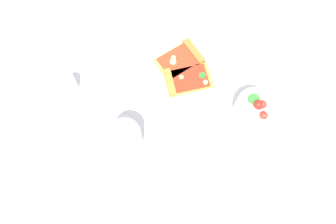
# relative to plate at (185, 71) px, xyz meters

# --- Properties ---
(ground_plane) EXTENTS (2.40, 2.40, 0.00)m
(ground_plane) POSITION_rel_plate_xyz_m (-0.03, 0.03, -0.01)
(ground_plane) COLOR silver
(ground_plane) RESTS_ON ground
(plate) EXTENTS (0.25, 0.25, 0.01)m
(plate) POSITION_rel_plate_xyz_m (0.00, 0.00, 0.00)
(plate) COLOR silver
(plate) RESTS_ON ground_plane
(pizza_slice_near) EXTENTS (0.12, 0.14, 0.03)m
(pizza_slice_near) POSITION_rel_plate_xyz_m (0.03, -0.02, 0.01)
(pizza_slice_near) COLOR gold
(pizza_slice_near) RESTS_ON plate
(pizza_slice_far) EXTENTS (0.14, 0.14, 0.02)m
(pizza_slice_far) POSITION_rel_plate_xyz_m (-0.02, 0.03, 0.01)
(pizza_slice_far) COLOR gold
(pizza_slice_far) RESTS_ON plate
(salad_bowl) EXTENTS (0.11, 0.11, 0.08)m
(salad_bowl) POSITION_rel_plate_xyz_m (-0.22, 0.00, 0.03)
(salad_bowl) COLOR white
(salad_bowl) RESTS_ON ground_plane
(soda_glass) EXTENTS (0.08, 0.08, 0.11)m
(soda_glass) POSITION_rel_plate_xyz_m (0.01, 0.26, 0.04)
(soda_glass) COLOR silver
(soda_glass) RESTS_ON ground_plane
(paper_napkin) EXTENTS (0.14, 0.14, 0.00)m
(paper_napkin) POSITION_rel_plate_xyz_m (-0.18, 0.19, -0.01)
(paper_napkin) COLOR silver
(paper_napkin) RESTS_ON ground_plane
(pepper_shaker) EXTENTS (0.03, 0.03, 0.08)m
(pepper_shaker) POSITION_rel_plate_xyz_m (0.23, 0.21, 0.03)
(pepper_shaker) COLOR silver
(pepper_shaker) RESTS_ON ground_plane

